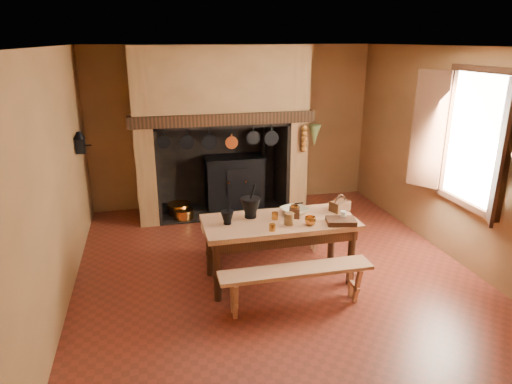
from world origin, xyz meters
TOP-DOWN VIEW (x-y plane):
  - floor at (0.00, 0.00)m, footprint 5.50×5.50m
  - ceiling at (0.00, 0.00)m, footprint 5.50×5.50m
  - back_wall at (0.00, 2.75)m, footprint 5.00×0.02m
  - wall_left at (-2.50, 0.00)m, footprint 0.02×5.50m
  - wall_right at (2.50, 0.00)m, footprint 0.02×5.50m
  - wall_front at (0.00, -2.75)m, footprint 5.00×0.02m
  - chimney_breast at (-0.30, 2.31)m, footprint 2.95×0.96m
  - iron_range at (-0.04, 2.45)m, footprint 1.12×0.55m
  - hearth_pans at (-1.05, 2.22)m, footprint 0.51×0.62m
  - hanging_pans at (-0.34, 1.81)m, footprint 1.92×0.29m
  - onion_string at (1.00, 1.79)m, footprint 0.12×0.10m
  - herb_bunch at (1.18, 1.79)m, footprint 0.20×0.20m
  - window at (2.35, -0.40)m, footprint 0.39×1.75m
  - wall_coffee_mill at (-2.42, 1.55)m, footprint 0.23×0.16m
  - work_table at (-0.00, -0.26)m, footprint 1.85×0.82m
  - bench_front at (-0.00, -0.91)m, footprint 1.73×0.30m
  - bench_back at (-0.00, 0.42)m, footprint 1.74×0.31m
  - mortar_large at (-0.33, -0.09)m, footprint 0.25×0.25m
  - mortar_small at (-0.64, -0.23)m, footprint 0.16×0.16m
  - coffee_grinder at (0.19, -0.22)m, footprint 0.19×0.16m
  - brass_mug_a at (-0.18, -0.55)m, footprint 0.09×0.09m
  - brass_mug_b at (-0.05, -0.22)m, footprint 0.08×0.08m
  - mixing_bowl at (0.23, -0.11)m, footprint 0.41×0.41m
  - stoneware_crock at (0.06, -0.41)m, footprint 0.15×0.15m
  - glass_jar at (0.73, -0.46)m, footprint 0.07×0.07m
  - wicker_basket at (0.83, -0.13)m, footprint 0.28×0.24m
  - wooden_tray at (0.67, -0.53)m, footprint 0.38×0.31m
  - brass_cup at (0.30, -0.49)m, footprint 0.16×0.16m

SIDE VIEW (x-z plane):
  - floor at x=0.00m, z-range 0.00..0.00m
  - hearth_pans at x=-1.05m, z-range -0.01..0.19m
  - bench_front at x=0.00m, z-range 0.12..0.61m
  - bench_back at x=0.00m, z-range 0.12..0.61m
  - iron_range at x=-0.04m, z-range -0.32..1.28m
  - work_table at x=0.00m, z-range 0.27..1.08m
  - wooden_tray at x=0.67m, z-range 0.80..0.86m
  - mixing_bowl at x=0.23m, z-range 0.80..0.88m
  - brass_mug_a at x=-0.18m, z-range 0.80..0.89m
  - brass_mug_b at x=-0.05m, z-range 0.80..0.89m
  - brass_cup at x=0.30m, z-range 0.80..0.91m
  - glass_jar at x=0.73m, z-range 0.80..0.93m
  - stoneware_crock at x=0.06m, z-range 0.80..0.95m
  - wicker_basket at x=0.83m, z-range 0.76..0.98m
  - coffee_grinder at x=0.19m, z-range 0.78..0.98m
  - mortar_small at x=-0.64m, z-range 0.76..1.03m
  - mortar_large at x=-0.33m, z-range 0.73..1.15m
  - onion_string at x=1.00m, z-range 1.10..1.56m
  - hanging_pans at x=-0.34m, z-range 1.23..1.50m
  - herb_bunch at x=1.18m, z-range 1.21..1.56m
  - back_wall at x=0.00m, z-range 0.00..2.80m
  - wall_left at x=-2.50m, z-range 0.00..2.80m
  - wall_right at x=2.50m, z-range 0.00..2.80m
  - wall_front at x=0.00m, z-range 0.00..2.80m
  - wall_coffee_mill at x=-2.42m, z-range 1.36..1.67m
  - window at x=2.35m, z-range 0.82..2.58m
  - chimney_breast at x=-0.30m, z-range 0.41..3.21m
  - ceiling at x=0.00m, z-range 2.80..2.80m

